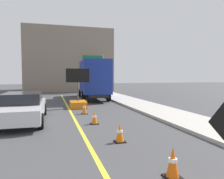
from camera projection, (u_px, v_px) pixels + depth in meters
The scene contains 10 objects.
lane_center_stripe at pixel (90, 148), 6.54m from camera, with size 0.14×36.00×0.01m, color yellow.
arrow_board_trailer at pixel (78, 101), 14.85m from camera, with size 1.60×1.84×2.70m.
box_truck at pixel (93, 79), 20.11m from camera, with size 2.79×7.84×3.55m.
pickup_car at pixel (23, 107), 10.24m from camera, with size 2.11×5.04×1.38m.
highway_guide_sign at pixel (97, 66), 27.53m from camera, with size 2.79×0.30×5.00m.
far_building_block at pixel (68, 61), 32.57m from camera, with size 12.11×8.64×8.81m, color gray.
traffic_cone_near_sign at pixel (173, 163), 4.60m from camera, with size 0.36×0.36×0.68m.
traffic_cone_mid_lane at pixel (120, 133), 7.10m from camera, with size 0.36×0.36×0.61m.
traffic_cone_far_lane at pixel (94, 118), 9.75m from camera, with size 0.36×0.36×0.59m.
traffic_cone_curbside at pixel (84, 108), 12.32m from camera, with size 0.36×0.36×0.69m.
Camera 1 is at (-1.12, -0.35, 2.20)m, focal length 34.26 mm.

